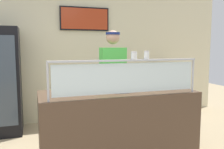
{
  "coord_description": "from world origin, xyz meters",
  "views": [
    {
      "loc": [
        -0.04,
        -2.41,
        1.51
      ],
      "look_at": [
        0.91,
        0.43,
        1.16
      ],
      "focal_mm": 38.13,
      "sensor_mm": 36.0,
      "label": 1
    }
  ],
  "objects_px": {
    "pizza_tray": "(118,89)",
    "pizza_box_stack": "(169,75)",
    "parmesan_shaker": "(134,56)",
    "pepper_flake_shaker": "(147,55)",
    "pizza_server": "(118,88)",
    "worker_figure": "(113,80)"
  },
  "relations": [
    {
      "from": "parmesan_shaker",
      "to": "pizza_box_stack",
      "type": "distance_m",
      "value": 2.59
    },
    {
      "from": "pizza_box_stack",
      "to": "pizza_tray",
      "type": "bearing_deg",
      "value": -138.02
    },
    {
      "from": "pizza_tray",
      "to": "pepper_flake_shaker",
      "type": "height_order",
      "value": "pepper_flake_shaker"
    },
    {
      "from": "parmesan_shaker",
      "to": "pizza_box_stack",
      "type": "xyz_separation_m",
      "value": [
        1.67,
        1.92,
        -0.49
      ]
    },
    {
      "from": "pizza_tray",
      "to": "pepper_flake_shaker",
      "type": "distance_m",
      "value": 0.62
    },
    {
      "from": "pizza_tray",
      "to": "pizza_box_stack",
      "type": "distance_m",
      "value": 2.31
    },
    {
      "from": "pizza_server",
      "to": "pepper_flake_shaker",
      "type": "distance_m",
      "value": 0.59
    },
    {
      "from": "pizza_server",
      "to": "pizza_box_stack",
      "type": "distance_m",
      "value": 2.34
    },
    {
      "from": "pepper_flake_shaker",
      "to": "pizza_server",
      "type": "bearing_deg",
      "value": 122.47
    },
    {
      "from": "worker_figure",
      "to": "pizza_server",
      "type": "bearing_deg",
      "value": -103.79
    },
    {
      "from": "pepper_flake_shaker",
      "to": "pizza_box_stack",
      "type": "relative_size",
      "value": 0.21
    },
    {
      "from": "parmesan_shaker",
      "to": "pepper_flake_shaker",
      "type": "height_order",
      "value": "pepper_flake_shaker"
    },
    {
      "from": "pizza_tray",
      "to": "pepper_flake_shaker",
      "type": "xyz_separation_m",
      "value": [
        0.21,
        -0.37,
        0.44
      ]
    },
    {
      "from": "pizza_server",
      "to": "parmesan_shaker",
      "type": "height_order",
      "value": "parmesan_shaker"
    },
    {
      "from": "worker_figure",
      "to": "pizza_box_stack",
      "type": "distance_m",
      "value": 1.83
    },
    {
      "from": "pizza_server",
      "to": "pizza_box_stack",
      "type": "relative_size",
      "value": 0.61
    },
    {
      "from": "pizza_tray",
      "to": "pizza_box_stack",
      "type": "xyz_separation_m",
      "value": [
        1.72,
        1.55,
        -0.05
      ]
    },
    {
      "from": "pizza_server",
      "to": "parmesan_shaker",
      "type": "distance_m",
      "value": 0.55
    },
    {
      "from": "parmesan_shaker",
      "to": "pizza_box_stack",
      "type": "bearing_deg",
      "value": 48.99
    },
    {
      "from": "pizza_server",
      "to": "worker_figure",
      "type": "height_order",
      "value": "worker_figure"
    },
    {
      "from": "parmesan_shaker",
      "to": "pepper_flake_shaker",
      "type": "xyz_separation_m",
      "value": [
        0.16,
        0.0,
        0.0
      ]
    },
    {
      "from": "worker_figure",
      "to": "pizza_box_stack",
      "type": "height_order",
      "value": "worker_figure"
    }
  ]
}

